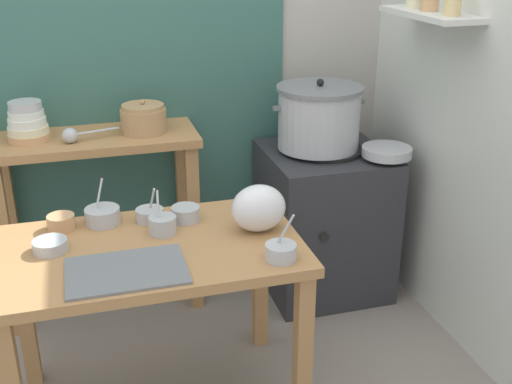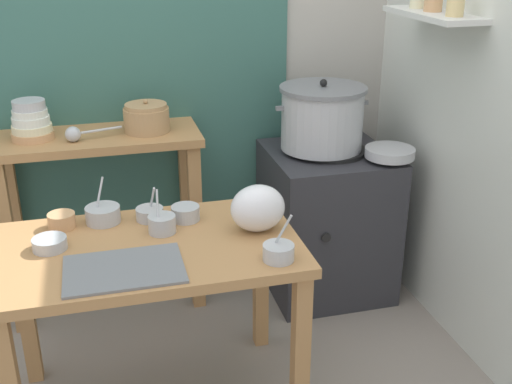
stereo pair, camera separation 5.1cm
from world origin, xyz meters
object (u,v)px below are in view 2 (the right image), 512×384
object	(u,v)px
stove_block	(326,220)
back_shelf_table	(100,179)
prep_bowl_2	(103,214)
clay_pot	(147,118)
prep_table	(151,271)
serving_tray	(124,269)
wide_pan	(390,153)
prep_bowl_0	(279,251)
prep_bowl_6	(62,220)
ladle	(75,134)
prep_bowl_3	(185,212)
steamer_pot	(322,117)
plastic_bag	(258,208)
prep_bowl_5	(150,213)
bowl_stack_enamel	(31,122)
prep_bowl_4	(162,223)
prep_bowl_1	(50,243)

from	to	relation	value
stove_block	back_shelf_table	bearing A→B (deg)	173.37
prep_bowl_2	clay_pot	bearing A→B (deg)	67.60
prep_table	serving_tray	distance (m)	0.23
prep_table	wide_pan	bearing A→B (deg)	22.70
prep_bowl_0	prep_bowl_6	xyz separation A→B (m)	(-0.73, 0.46, -0.00)
clay_pot	ladle	size ratio (longest dim) A/B	0.84
prep_table	stove_block	world-z (taller)	stove_block
stove_block	clay_pot	xyz separation A→B (m)	(-0.88, 0.13, 0.58)
back_shelf_table	prep_bowl_3	bearing A→B (deg)	-64.10
prep_table	prep_bowl_2	bearing A→B (deg)	122.85
stove_block	steamer_pot	xyz separation A→B (m)	(-0.04, 0.02, 0.55)
plastic_bag	prep_bowl_0	size ratio (longest dim) A/B	1.22
prep_table	steamer_pot	xyz separation A→B (m)	(0.93, 0.71, 0.33)
stove_block	prep_bowl_5	distance (m)	1.12
prep_bowl_0	bowl_stack_enamel	bearing A→B (deg)	128.77
serving_tray	prep_bowl_4	distance (m)	0.31
steamer_pot	prep_bowl_3	world-z (taller)	steamer_pot
prep_table	prep_bowl_5	world-z (taller)	prep_bowl_5
back_shelf_table	ladle	distance (m)	0.28
clay_pot	prep_bowl_2	size ratio (longest dim) A/B	1.21
serving_tray	prep_bowl_1	xyz separation A→B (m)	(-0.25, 0.22, 0.02)
steamer_pot	serving_tray	bearing A→B (deg)	-139.33
steamer_pot	prep_bowl_4	bearing A→B (deg)	-144.24
prep_table	wide_pan	world-z (taller)	wide_pan
serving_tray	wide_pan	size ratio (longest dim) A/B	1.68
plastic_bag	prep_bowl_6	xyz separation A→B (m)	(-0.72, 0.21, -0.06)
ladle	prep_bowl_2	bearing A→B (deg)	-80.28
stove_block	prep_bowl_0	world-z (taller)	prep_bowl_0
prep_bowl_3	steamer_pot	bearing A→B (deg)	35.08
wide_pan	prep_bowl_4	bearing A→B (deg)	-160.09
prep_table	plastic_bag	xyz separation A→B (m)	(0.42, 0.01, 0.20)
clay_pot	back_shelf_table	bearing A→B (deg)	-180.00
back_shelf_table	wide_pan	distance (m)	1.39
plastic_bag	prep_bowl_1	size ratio (longest dim) A/B	1.70
bowl_stack_enamel	prep_bowl_6	bearing A→B (deg)	-78.83
clay_pot	prep_bowl_4	world-z (taller)	clay_pot
plastic_bag	prep_bowl_3	xyz separation A→B (m)	(-0.25, 0.16, -0.06)
back_shelf_table	prep_bowl_0	world-z (taller)	back_shelf_table
prep_bowl_6	prep_bowl_1	bearing A→B (deg)	-102.56
prep_table	serving_tray	world-z (taller)	serving_tray
stove_block	prep_bowl_5	size ratio (longest dim) A/B	5.32
ladle	prep_bowl_6	size ratio (longest dim) A/B	2.45
back_shelf_table	prep_bowl_2	world-z (taller)	back_shelf_table
ladle	serving_tray	xyz separation A→B (m)	(0.14, -0.92, -0.21)
steamer_pot	prep_bowl_4	distance (m)	1.08
prep_bowl_1	prep_table	bearing A→B (deg)	-8.91
prep_bowl_0	prep_table	bearing A→B (deg)	151.51
prep_bowl_6	prep_table	bearing A→B (deg)	-36.38
prep_bowl_1	bowl_stack_enamel	bearing A→B (deg)	95.92
prep_bowl_4	prep_bowl_6	distance (m)	0.39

